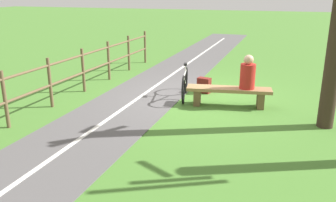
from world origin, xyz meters
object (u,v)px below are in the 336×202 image
Objects in this scene: bench at (229,93)px; bicycle at (185,84)px; backpack at (204,85)px; person_seated at (248,74)px.

bicycle reaches higher than bench.
bench is 1.28m from bicycle.
bicycle is (1.23, -0.34, 0.05)m from bench.
bicycle reaches higher than backpack.
bicycle is at bearing -24.03° from bench.
person_seated is 0.48× the size of bicycle.
bicycle is (1.66, -0.28, -0.45)m from person_seated.
bench is 4.96× the size of backpack.
backpack is (0.84, -0.97, -0.13)m from bench.
person_seated reaches higher than bench.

